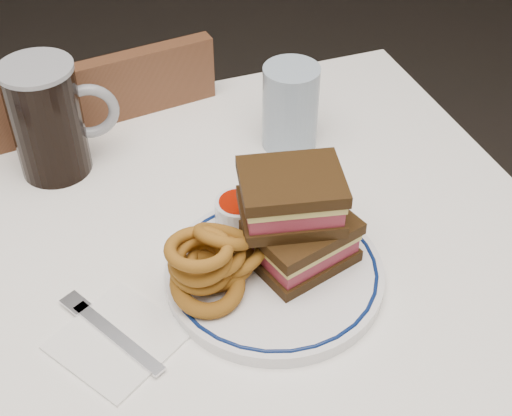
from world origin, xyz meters
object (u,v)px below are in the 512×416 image
object	(u,v)px
chair_far	(103,214)
main_plate	(274,273)
beer_mug	(49,118)
reuben_sandwich	(297,219)

from	to	relation	value
chair_far	main_plate	size ratio (longest dim) A/B	3.19
chair_far	beer_mug	world-z (taller)	beer_mug
reuben_sandwich	beer_mug	bearing A→B (deg)	129.37
main_plate	reuben_sandwich	distance (m)	0.08
reuben_sandwich	beer_mug	distance (m)	0.39
chair_far	reuben_sandwich	distance (m)	0.65
chair_far	reuben_sandwich	world-z (taller)	reuben_sandwich
main_plate	chair_far	bearing A→B (deg)	106.61
main_plate	reuben_sandwich	size ratio (longest dim) A/B	1.81
main_plate	beer_mug	distance (m)	0.39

